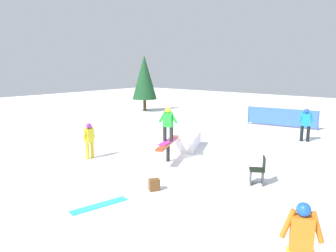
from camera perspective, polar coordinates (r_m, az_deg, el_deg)
The scene contains 12 objects.
ground_plane at distance 12.46m, azimuth 0.00°, elevation -6.15°, with size 60.00×60.00×0.00m, color white.
rail_feature at distance 12.29m, azimuth 0.00°, elevation -3.28°, with size 2.31×1.26×0.76m.
snow_kicker_ramp at distance 14.36m, azimuth 2.18°, elevation -2.64°, with size 1.80×1.50×0.61m, color white.
main_rider_on_rail at distance 12.14m, azimuth 0.00°, elevation 0.21°, with size 1.36×0.75×1.30m.
bystander_orange at distance 5.89m, azimuth 22.17°, elevation -18.12°, with size 0.34×0.65×1.49m.
bystander_yellow at distance 13.00m, azimuth -13.54°, elevation -2.19°, with size 0.64×0.24×1.39m.
bystander_teal at distance 16.78m, azimuth 22.86°, elevation 0.47°, with size 0.33×0.67×1.58m.
loose_snowboard_cyan at distance 8.89m, azimuth -11.86°, elevation -13.39°, with size 1.55×0.28×0.02m, color #2FC0D2.
folding_chair at distance 10.39m, azimuth 15.49°, elevation -7.60°, with size 0.60×0.60×0.88m.
backpack_on_snow at distance 9.65m, azimuth -2.41°, elevation -10.18°, with size 0.30×0.22×0.34m, color brown.
safety_fence at distance 20.24m, azimuth 19.18°, elevation 1.50°, with size 0.61×3.99×1.10m.
pine_tree_near at distance 25.78m, azimuth -4.13°, elevation 8.44°, with size 1.91×1.91×4.33m.
Camera 1 is at (9.19, 7.62, 3.59)m, focal length 35.00 mm.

